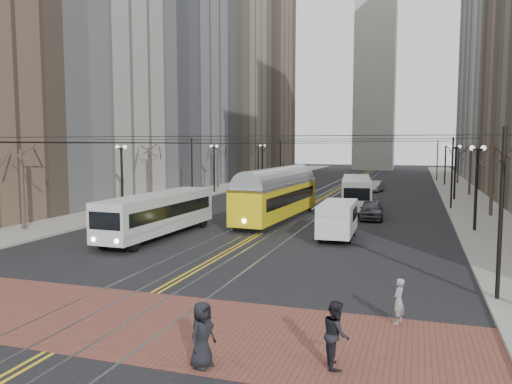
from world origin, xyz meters
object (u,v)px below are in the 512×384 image
Objects in this scene: sedan_silver at (376,186)px; pedestrian_c at (336,334)px; transit_bus at (159,216)px; pedestrian_a at (202,335)px; rear_bus at (356,194)px; sedan_grey at (371,210)px; streetcar at (277,200)px; clock_tower at (377,13)px; pedestrian_b at (398,301)px; cargo_van at (338,221)px.

pedestrian_c is (2.97, -51.31, 0.24)m from sedan_silver.
pedestrian_a is at bearing -55.87° from transit_bus.
pedestrian_a is (-0.09, -34.16, -0.55)m from rear_bus.
transit_bus reaches higher than sedan_grey.
streetcar is at bearing -162.96° from sedan_grey.
clock_tower is 36.62× the size of pedestrian_c.
pedestrian_c is at bearing -46.14° from transit_bus.
pedestrian_b is at bearing -87.16° from sedan_grey.
pedestrian_b is at bearing -29.61° from pedestrian_a.
pedestrian_a is at bearing -87.59° from clock_tower.
clock_tower is at bearing 88.26° from transit_bus.
sedan_grey is (7.00, 2.73, -0.84)m from streetcar.
pedestrian_c is at bearing -56.88° from pedestrian_a.
sedan_silver is at bearing 89.36° from sedan_grey.
streetcar is at bearing -91.63° from sedan_silver.
clock_tower is 36.93× the size of pedestrian_a.
transit_bus is 6.18× the size of pedestrian_c.
rear_bus is at bearing -12.31° from pedestrian_c.
rear_bus is (5.16, 8.39, -0.15)m from streetcar.
streetcar is at bearing -90.35° from clock_tower.
streetcar is 9.85m from rear_bus.
transit_bus is 11.39m from cargo_van.
cargo_van is at bearing 12.63° from pedestrian_a.
transit_bus is at bearing 46.83° from pedestrian_a.
rear_bus is 6.23× the size of pedestrian_a.
clock_tower is 114.11m from pedestrian_a.
pedestrian_b is at bearing -84.80° from clock_tower.
clock_tower reaches higher than cargo_van.
clock_tower reaches higher than rear_bus.
rear_bus is 34.16m from pedestrian_a.
rear_bus is 7.29× the size of pedestrian_b.
sedan_silver is (4.98, -56.05, -35.28)m from clock_tower.
sedan_grey is at bearing -14.97° from pedestrian_c.
cargo_van is 1.17× the size of sedan_grey.
clock_tower is 82.09m from rear_bus.
transit_bus is 2.13× the size of cargo_van.
streetcar is at bearing -134.18° from pedestrian_b.
clock_tower is at bearing 90.38° from sedan_grey.
clock_tower is 113.22m from pedestrian_c.
clock_tower is at bearing 86.72° from rear_bus.
cargo_van reaches higher than sedan_silver.
cargo_van is at bearing -9.46° from pedestrian_c.
pedestrian_c reaches higher than pedestrian_a.
clock_tower is 87.64m from sedan_grey.
rear_bus is 5.99m from sedan_grey.
pedestrian_b reaches higher than sedan_grey.
streetcar is 27.25m from sedan_silver.
pedestrian_a is (5.07, -25.77, -0.70)m from streetcar.
streetcar is 7.56m from sedan_grey.
cargo_van is 3.43× the size of pedestrian_b.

